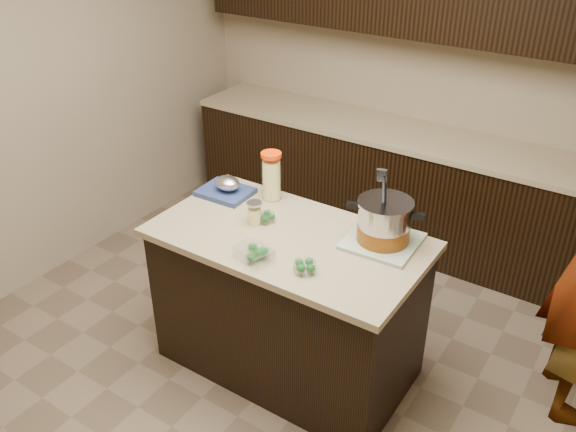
# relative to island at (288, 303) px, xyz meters

# --- Properties ---
(ground_plane) EXTENTS (4.00, 4.00, 0.00)m
(ground_plane) POSITION_rel_island_xyz_m (0.00, 0.00, -0.45)
(ground_plane) COLOR brown
(ground_plane) RESTS_ON ground
(room_shell) EXTENTS (4.04, 4.04, 2.72)m
(room_shell) POSITION_rel_island_xyz_m (0.00, 0.00, 1.26)
(room_shell) COLOR tan
(room_shell) RESTS_ON ground
(back_cabinets) EXTENTS (3.60, 0.63, 2.33)m
(back_cabinets) POSITION_rel_island_xyz_m (0.00, 1.74, 0.49)
(back_cabinets) COLOR black
(back_cabinets) RESTS_ON ground
(island) EXTENTS (1.46, 0.81, 0.90)m
(island) POSITION_rel_island_xyz_m (0.00, 0.00, 0.00)
(island) COLOR black
(island) RESTS_ON ground
(dish_towel) EXTENTS (0.38, 0.38, 0.02)m
(dish_towel) POSITION_rel_island_xyz_m (0.45, 0.21, 0.46)
(dish_towel) COLOR #5C895C
(dish_towel) RESTS_ON island
(stock_pot) EXTENTS (0.40, 0.35, 0.41)m
(stock_pot) POSITION_rel_island_xyz_m (0.45, 0.21, 0.56)
(stock_pot) COLOR #B7B7BC
(stock_pot) RESTS_ON dish_towel
(lemonade_pitcher) EXTENTS (0.14, 0.14, 0.29)m
(lemonade_pitcher) POSITION_rel_island_xyz_m (-0.31, 0.30, 0.58)
(lemonade_pitcher) COLOR #EEED91
(lemonade_pitcher) RESTS_ON island
(mason_jar) EXTENTS (0.11, 0.11, 0.14)m
(mason_jar) POSITION_rel_island_xyz_m (-0.22, 0.01, 0.51)
(mason_jar) COLOR #EEED91
(mason_jar) RESTS_ON island
(broccoli_tub_left) EXTENTS (0.12, 0.12, 0.05)m
(broccoli_tub_left) POSITION_rel_island_xyz_m (-0.18, 0.06, 0.47)
(broccoli_tub_left) COLOR silver
(broccoli_tub_left) RESTS_ON island
(broccoli_tub_right) EXTENTS (0.14, 0.14, 0.05)m
(broccoli_tub_right) POSITION_rel_island_xyz_m (0.25, -0.23, 0.47)
(broccoli_tub_right) COLOR silver
(broccoli_tub_right) RESTS_ON island
(broccoli_tub_rect) EXTENTS (0.21, 0.17, 0.07)m
(broccoli_tub_rect) POSITION_rel_island_xyz_m (-0.02, -0.28, 0.48)
(broccoli_tub_rect) COLOR silver
(broccoli_tub_rect) RESTS_ON island
(blue_tray) EXTENTS (0.31, 0.25, 0.11)m
(blue_tray) POSITION_rel_island_xyz_m (-0.56, 0.19, 0.49)
(blue_tray) COLOR navy
(blue_tray) RESTS_ON island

